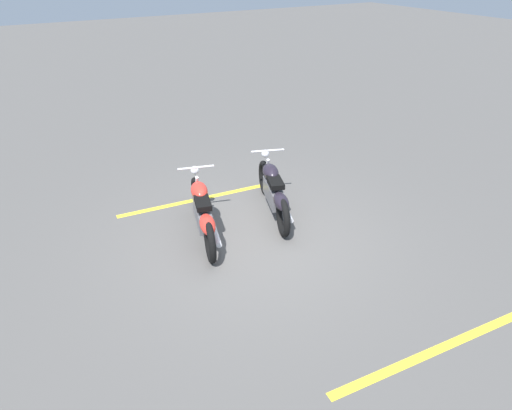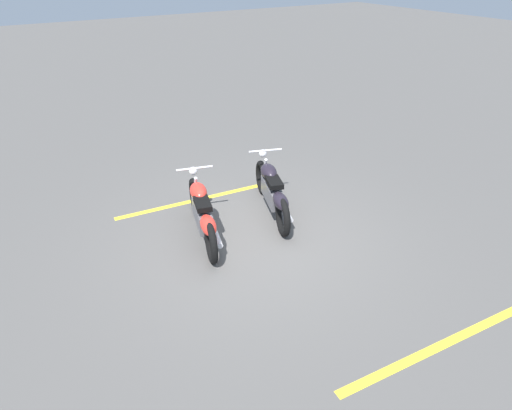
% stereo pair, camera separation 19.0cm
% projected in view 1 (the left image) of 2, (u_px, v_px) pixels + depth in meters
% --- Properties ---
extents(ground_plane, '(60.00, 60.00, 0.00)m').
position_uv_depth(ground_plane, '(256.00, 239.00, 7.49)').
color(ground_plane, '#514F4C').
extents(motorcycle_bright_foreground, '(2.18, 0.79, 1.04)m').
position_uv_depth(motorcycle_bright_foreground, '(203.00, 212.00, 7.35)').
color(motorcycle_bright_foreground, black).
rests_on(motorcycle_bright_foreground, ground).
extents(motorcycle_dark_foreground, '(2.15, 0.87, 1.04)m').
position_uv_depth(motorcycle_dark_foreground, '(274.00, 191.00, 7.98)').
color(motorcycle_dark_foreground, black).
rests_on(motorcycle_dark_foreground, ground).
extents(parking_stripe_near, '(0.37, 3.20, 0.01)m').
position_uv_depth(parking_stripe_near, '(200.00, 199.00, 8.68)').
color(parking_stripe_near, yellow).
rests_on(parking_stripe_near, ground).
extents(parking_stripe_mid, '(0.37, 3.20, 0.01)m').
position_uv_depth(parking_stripe_mid, '(439.00, 349.00, 5.40)').
color(parking_stripe_mid, yellow).
rests_on(parking_stripe_mid, ground).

